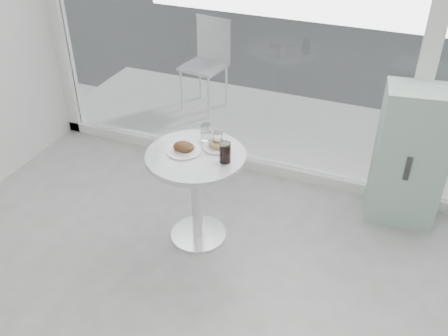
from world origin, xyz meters
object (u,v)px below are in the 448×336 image
at_px(water_tumbler_a, 206,133).
at_px(cola_glass, 225,153).
at_px(patio_chair, 208,58).
at_px(plate_fritter, 184,148).
at_px(plate_donut, 217,145).
at_px(water_tumbler_b, 218,141).
at_px(main_table, 196,179).
at_px(mint_cabinet, 410,156).

bearing_deg(water_tumbler_a, cola_glass, -42.52).
xyz_separation_m(patio_chair, plate_fritter, (0.73, -2.08, 0.18)).
xyz_separation_m(plate_fritter, cola_glass, (0.32, -0.02, 0.05)).
relative_size(plate_donut, water_tumbler_b, 1.73).
bearing_deg(patio_chair, plate_fritter, -60.36).
xyz_separation_m(main_table, water_tumbler_a, (-0.01, 0.21, 0.28)).
bearing_deg(water_tumbler_a, plate_donut, -30.31).
bearing_deg(plate_fritter, main_table, -1.05).
height_order(main_table, plate_donut, plate_donut).
height_order(main_table, water_tumbler_b, water_tumbler_b).
height_order(water_tumbler_a, water_tumbler_b, water_tumbler_a).
distance_m(water_tumbler_b, cola_glass, 0.20).
bearing_deg(water_tumbler_b, cola_glass, -52.17).
bearing_deg(plate_donut, water_tumbler_b, 73.85).
distance_m(main_table, mint_cabinet, 1.68).
relative_size(mint_cabinet, cola_glass, 7.62).
bearing_deg(mint_cabinet, main_table, -156.63).
distance_m(patio_chair, water_tumbler_a, 2.05).
height_order(patio_chair, plate_fritter, patio_chair).
bearing_deg(cola_glass, plate_donut, 128.92).
bearing_deg(mint_cabinet, patio_chair, 143.60).
bearing_deg(patio_chair, main_table, -58.21).
bearing_deg(main_table, water_tumbler_a, 92.31).
bearing_deg(patio_chair, plate_donut, -54.14).
xyz_separation_m(plate_donut, water_tumbler_a, (-0.12, 0.07, 0.04)).
relative_size(mint_cabinet, plate_donut, 5.37).
height_order(water_tumbler_b, cola_glass, cola_glass).
bearing_deg(main_table, mint_cabinet, 31.66).
bearing_deg(cola_glass, water_tumbler_a, 137.48).
xyz_separation_m(mint_cabinet, patio_chair, (-2.25, 1.20, 0.04)).
bearing_deg(plate_donut, plate_fritter, -145.61).
relative_size(mint_cabinet, patio_chair, 1.16).
relative_size(main_table, plate_fritter, 3.03).
bearing_deg(mint_cabinet, plate_fritter, -158.21).
bearing_deg(plate_fritter, mint_cabinet, 30.08).
xyz_separation_m(main_table, mint_cabinet, (1.43, 0.88, 0.02)).
bearing_deg(patio_chair, cola_glass, -53.04).
distance_m(water_tumbler_a, water_tumbler_b, 0.14).
distance_m(main_table, cola_glass, 0.37).
distance_m(main_table, plate_donut, 0.30).
bearing_deg(main_table, patio_chair, 111.52).
bearing_deg(patio_chair, mint_cabinet, -17.84).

